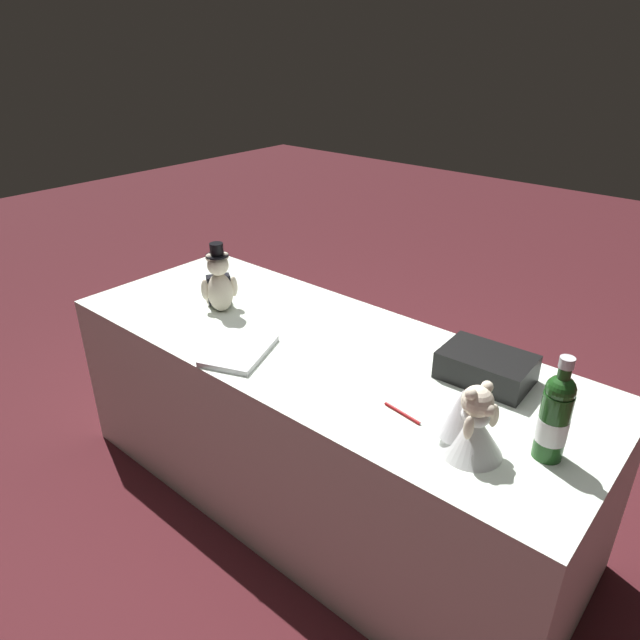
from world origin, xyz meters
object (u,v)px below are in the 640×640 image
Objects in this scene: champagne_bottle at (555,416)px; gift_case_black at (486,367)px; teddy_bear_bride at (470,422)px; signing_pen at (404,414)px; teddy_bear_groom at (219,284)px; guestbook at (239,351)px.

gift_case_black is (0.30, -0.25, -0.08)m from champagne_bottle.
signing_pen is at bearing -4.59° from teddy_bear_bride.
teddy_bear_bride is 1.50× the size of signing_pen.
champagne_bottle is (-1.38, 0.03, 0.02)m from teddy_bear_groom.
teddy_bear_groom is at bearing -6.94° from teddy_bear_bride.
gift_case_black is at bearing -105.00° from signing_pen.
teddy_bear_bride is at bearing 173.06° from teddy_bear_groom.
champagne_bottle reaches higher than teddy_bear_groom.
champagne_bottle is (-0.18, -0.12, 0.04)m from teddy_bear_bride.
champagne_bottle is 0.40m from gift_case_black.
signing_pen is 0.66m from guestbook.
teddy_bear_groom is 1.10m from gift_case_black.
guestbook is at bearing 29.12° from gift_case_black.
gift_case_black is (-1.08, -0.22, -0.07)m from teddy_bear_groom.
gift_case_black is 1.10× the size of guestbook.
gift_case_black is (0.12, -0.36, -0.04)m from teddy_bear_bride.
teddy_bear_groom is 0.98× the size of gift_case_black.
teddy_bear_groom is at bearing 11.39° from gift_case_black.
teddy_bear_groom is 0.40m from guestbook.
guestbook is (1.05, 0.17, -0.12)m from champagne_bottle.
guestbook is at bearing 6.13° from signing_pen.
teddy_bear_bride reaches higher than gift_case_black.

